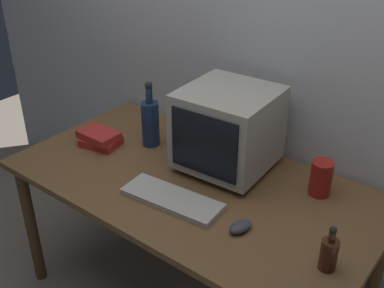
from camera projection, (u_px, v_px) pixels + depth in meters
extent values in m
cube|color=silver|center=(258.00, 37.00, 2.12)|extent=(4.00, 0.08, 2.50)
cube|color=brown|center=(192.00, 183.00, 2.05)|extent=(1.60, 0.85, 0.03)
cylinder|color=brown|center=(31.00, 225.00, 2.38)|extent=(0.06, 0.06, 0.70)
cylinder|color=brown|center=(133.00, 165.00, 2.88)|extent=(0.06, 0.06, 0.70)
cylinder|color=brown|center=(376.00, 274.00, 2.08)|extent=(0.06, 0.06, 0.70)
cube|color=#B2AD9E|center=(227.00, 164.00, 2.14)|extent=(0.29, 0.26, 0.03)
cube|color=#B2AD9E|center=(228.00, 127.00, 2.05)|extent=(0.40, 0.40, 0.34)
cube|color=black|center=(204.00, 145.00, 1.91)|extent=(0.31, 0.03, 0.27)
cube|color=beige|center=(172.00, 199.00, 1.91)|extent=(0.43, 0.19, 0.02)
ellipsoid|color=#3F3F47|center=(240.00, 227.00, 1.74)|extent=(0.08, 0.11, 0.04)
cylinder|color=navy|center=(150.00, 124.00, 2.27)|extent=(0.09, 0.09, 0.22)
cylinder|color=navy|center=(149.00, 95.00, 2.20)|extent=(0.03, 0.03, 0.08)
sphere|color=#262626|center=(149.00, 85.00, 2.18)|extent=(0.04, 0.04, 0.04)
cylinder|color=#472314|center=(329.00, 255.00, 1.56)|extent=(0.06, 0.06, 0.11)
cylinder|color=#472314|center=(332.00, 237.00, 1.52)|extent=(0.02, 0.02, 0.04)
sphere|color=#262626|center=(333.00, 230.00, 1.50)|extent=(0.03, 0.03, 0.03)
cube|color=red|center=(101.00, 142.00, 2.31)|extent=(0.20, 0.17, 0.04)
cube|color=red|center=(99.00, 135.00, 2.29)|extent=(0.19, 0.13, 0.04)
cylinder|color=#A51E19|center=(321.00, 178.00, 1.92)|extent=(0.09, 0.09, 0.15)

